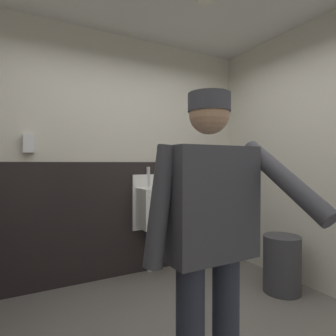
% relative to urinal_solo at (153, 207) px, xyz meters
% --- Properties ---
extents(wall_back, '(3.85, 0.12, 2.74)m').
position_rel_urinal_solo_xyz_m(wall_back, '(-0.36, 0.22, 0.59)').
color(wall_back, beige).
rests_on(wall_back, ground_plane).
extents(wainscot_band_back, '(3.25, 0.03, 1.30)m').
position_rel_urinal_solo_xyz_m(wainscot_band_back, '(-0.36, 0.14, -0.13)').
color(wainscot_band_back, black).
rests_on(wainscot_band_back, ground_plane).
extents(downlight_far, '(0.14, 0.14, 0.03)m').
position_rel_urinal_solo_xyz_m(downlight_far, '(0.09, -0.88, 1.94)').
color(downlight_far, white).
extents(urinal_solo, '(0.40, 0.34, 1.24)m').
position_rel_urinal_solo_xyz_m(urinal_solo, '(0.00, 0.00, 0.00)').
color(urinal_solo, white).
rests_on(urinal_solo, ground_plane).
extents(person, '(0.68, 0.60, 1.63)m').
position_rel_urinal_solo_xyz_m(person, '(-0.56, -1.81, 0.18)').
color(person, '#2D3342').
rests_on(person, ground_plane).
extents(trash_bin, '(0.36, 0.36, 0.56)m').
position_rel_urinal_solo_xyz_m(trash_bin, '(0.93, -1.03, -0.50)').
color(trash_bin, '#38383D').
rests_on(trash_bin, ground_plane).
extents(soap_dispenser, '(0.10, 0.07, 0.18)m').
position_rel_urinal_solo_xyz_m(soap_dispenser, '(-1.27, 0.12, 0.70)').
color(soap_dispenser, silver).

